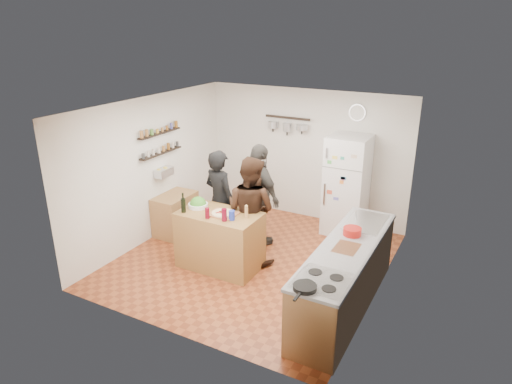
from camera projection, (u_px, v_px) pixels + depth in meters
The scene contains 26 objects.
room_shell at pixel (264, 181), 7.31m from camera, with size 4.20×4.20×4.20m.
prep_island at pixel (220, 240), 7.09m from camera, with size 1.25×0.72×0.91m, color olive.
pizza_board at pixel (223, 214), 6.88m from camera, with size 0.42×0.34×0.02m, color #9A5D38.
pizza at pixel (223, 213), 6.87m from camera, with size 0.34×0.34×0.02m, color beige.
salad_bowl at pixel (198, 205), 7.15m from camera, with size 0.31×0.31×0.06m, color silver.
wine_bottle at pixel (183, 205), 6.93m from camera, with size 0.07×0.07×0.22m, color black.
wine_glass_near at pixel (207, 213), 6.73m from camera, with size 0.07×0.07×0.16m, color #5C0715.
wine_glass_far at pixel (224, 215), 6.64m from camera, with size 0.08×0.08×0.19m, color #5A071A.
pepper_mill at pixel (246, 213), 6.75m from camera, with size 0.05×0.05×0.16m, color #AE8049.
salt_canister at pixel (232, 215), 6.68m from camera, with size 0.09×0.09×0.14m, color #1B2D98.
person_left at pixel (220, 201), 7.55m from camera, with size 0.63×0.41×1.72m, color black.
person_center at pixel (251, 210), 7.16m from camera, with size 0.84×0.66×1.74m, color black.
person_back at pixel (259, 196), 7.69m from camera, with size 1.04×0.43×1.78m, color #312F2C.
counter_run at pixel (345, 278), 6.07m from camera, with size 0.63×2.63×0.90m, color #9E7042.
stove_top at pixel (322, 281), 5.12m from camera, with size 0.60×0.62×0.02m, color white.
skillet at pixel (305, 287), 4.94m from camera, with size 0.26×0.26×0.05m, color black.
sink at pixel (366, 222), 6.60m from camera, with size 0.50×0.80×0.03m, color silver.
cutting_board at pixel (346, 248), 5.86m from camera, with size 0.30×0.40×0.02m, color brown.
red_bowl at pixel (352, 231), 6.19m from camera, with size 0.25×0.25×0.10m, color #AC1913.
fridge at pixel (346, 185), 8.14m from camera, with size 0.70×0.68×1.80m, color white.
wall_clock at pixel (357, 113), 7.97m from camera, with size 0.30×0.30×0.03m, color silver.
spice_shelf_lower at pixel (161, 153), 7.92m from camera, with size 0.12×1.00×0.03m, color black.
spice_shelf_upper at pixel (160, 133), 7.80m from camera, with size 0.12×1.00×0.03m, color black.
produce_basket at pixel (164, 172), 8.03m from camera, with size 0.18×0.35×0.14m, color silver.
side_table at pixel (175, 214), 8.28m from camera, with size 0.50×0.80×0.73m, color #A97947.
pot_rack at pixel (287, 118), 8.55m from camera, with size 0.90×0.04×0.04m, color black.
Camera 1 is at (3.15, -5.76, 3.65)m, focal length 32.00 mm.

